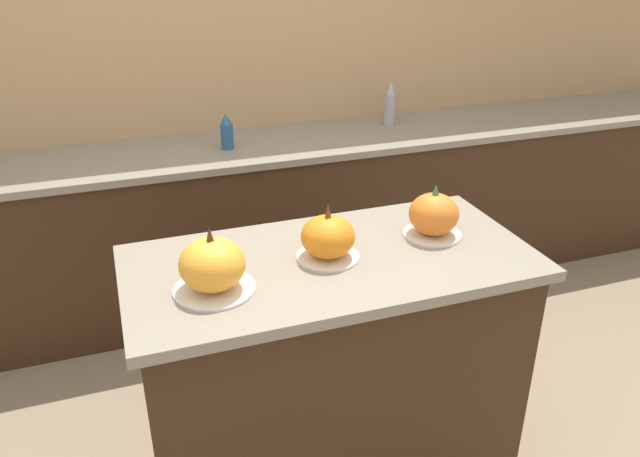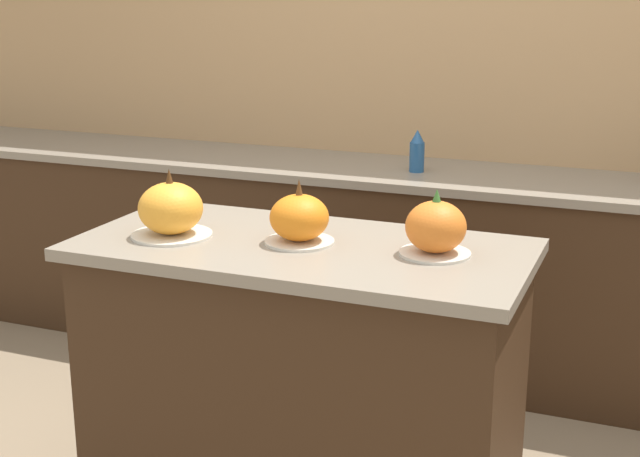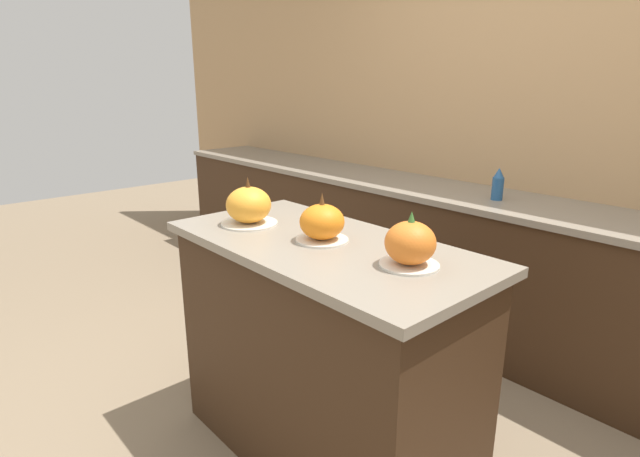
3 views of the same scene
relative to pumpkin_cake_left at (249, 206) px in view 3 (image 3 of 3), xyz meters
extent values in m
plane|color=#847056|center=(0.38, 0.07, -1.02)|extent=(12.00, 12.00, 0.00)
cube|color=tan|center=(0.38, 1.77, 0.23)|extent=(8.00, 0.06, 2.50)
cube|color=#382314|center=(0.38, 0.07, -0.56)|extent=(1.21, 0.56, 0.90)
cube|color=gray|center=(0.38, 0.07, -0.09)|extent=(1.27, 0.62, 0.03)
cube|color=#382314|center=(0.38, 1.44, -0.59)|extent=(6.00, 0.56, 0.85)
cube|color=gray|center=(0.38, 1.44, -0.15)|extent=(6.00, 0.60, 0.03)
cylinder|color=silver|center=(0.00, 0.00, -0.07)|extent=(0.23, 0.23, 0.01)
ellipsoid|color=orange|center=(0.00, 0.00, 0.01)|extent=(0.19, 0.19, 0.15)
cone|color=#4C2D14|center=(0.00, 0.00, 0.10)|extent=(0.02, 0.02, 0.05)
cylinder|color=silver|center=(0.37, 0.07, -0.07)|extent=(0.20, 0.20, 0.01)
ellipsoid|color=orange|center=(0.37, 0.07, 0.00)|extent=(0.17, 0.17, 0.13)
cone|color=brown|center=(0.37, 0.07, 0.08)|extent=(0.02, 0.02, 0.05)
cylinder|color=silver|center=(0.75, 0.11, -0.07)|extent=(0.19, 0.19, 0.01)
ellipsoid|color=orange|center=(0.75, 0.11, 0.00)|extent=(0.16, 0.16, 0.14)
cone|color=#38702D|center=(0.75, 0.11, 0.09)|extent=(0.03, 0.03, 0.04)
cylinder|color=#235184|center=(0.33, 1.41, -0.07)|extent=(0.06, 0.06, 0.12)
cone|color=#235184|center=(0.33, 1.41, 0.02)|extent=(0.06, 0.06, 0.05)
camera|label=1|loc=(-0.22, -1.53, 0.84)|focal=35.00mm
camera|label=2|loc=(1.32, -2.13, 0.63)|focal=50.00mm
camera|label=3|loc=(1.68, -1.11, 0.49)|focal=28.00mm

